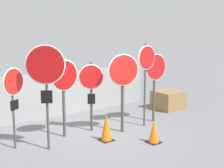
{
  "coord_description": "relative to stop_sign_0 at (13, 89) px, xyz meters",
  "views": [
    {
      "loc": [
        -4.76,
        -7.05,
        2.94
      ],
      "look_at": [
        0.62,
        0.0,
        1.38
      ],
      "focal_mm": 50.0,
      "sensor_mm": 36.0,
      "label": 1
    }
  ],
  "objects": [
    {
      "name": "traffic_cone_0",
      "position": [
        3.02,
        -1.77,
        -1.23
      ],
      "size": [
        0.34,
        0.34,
        0.61
      ],
      "color": "black",
      "rests_on": "ground"
    },
    {
      "name": "ground_plane",
      "position": [
        2.17,
        -0.26,
        -1.53
      ],
      "size": [
        40.0,
        40.0,
        0.0
      ],
      "primitive_type": "plane",
      "color": "slate"
    },
    {
      "name": "stop_sign_6",
      "position": [
        4.39,
        -0.43,
        0.03
      ],
      "size": [
        0.84,
        0.13,
        2.19
      ],
      "rotation": [
        0.0,
        0.0,
        -0.01
      ],
      "color": "#474238",
      "rests_on": "ground"
    },
    {
      "name": "stop_sign_0",
      "position": [
        0.0,
        0.0,
        0.0
      ],
      "size": [
        0.61,
        0.33,
        2.04
      ],
      "rotation": [
        0.0,
        0.0,
        0.47
      ],
      "color": "#474238",
      "rests_on": "ground"
    },
    {
      "name": "storage_crate",
      "position": [
        5.97,
        0.43,
        -1.19
      ],
      "size": [
        1.01,
        0.93,
        0.68
      ],
      "color": "olive",
      "rests_on": "ground"
    },
    {
      "name": "stop_sign_2",
      "position": [
        1.39,
        0.01,
        -0.0
      ],
      "size": [
        0.84,
        0.17,
        2.15
      ],
      "rotation": [
        0.0,
        0.0,
        0.09
      ],
      "color": "#474238",
      "rests_on": "ground"
    },
    {
      "name": "stop_sign_1",
      "position": [
        0.59,
        -0.57,
        0.4
      ],
      "size": [
        0.81,
        0.54,
        2.59
      ],
      "rotation": [
        0.0,
        0.0,
        -0.58
      ],
      "color": "#474238",
      "rests_on": "ground"
    },
    {
      "name": "fence_back",
      "position": [
        2.17,
        2.06,
        -0.77
      ],
      "size": [
        7.62,
        0.12,
        1.51
      ],
      "color": "gray",
      "rests_on": "ground"
    },
    {
      "name": "stop_sign_5",
      "position": [
        3.82,
        -0.6,
        0.37
      ],
      "size": [
        0.73,
        0.14,
        2.52
      ],
      "rotation": [
        0.0,
        0.0,
        0.09
      ],
      "color": "#474238",
      "rests_on": "ground"
    },
    {
      "name": "stop_sign_3",
      "position": [
        2.25,
        0.0,
        -0.12
      ],
      "size": [
        0.62,
        0.4,
        2.04
      ],
      "rotation": [
        0.0,
        0.0,
        -0.56
      ],
      "color": "#474238",
      "rests_on": "ground"
    },
    {
      "name": "stop_sign_4",
      "position": [
        2.91,
        -0.63,
        0.06
      ],
      "size": [
        0.86,
        0.32,
        2.27
      ],
      "rotation": [
        0.0,
        0.0,
        -0.32
      ],
      "color": "#474238",
      "rests_on": "ground"
    },
    {
      "name": "traffic_cone_1",
      "position": [
        2.12,
        -0.89,
        -1.16
      ],
      "size": [
        0.35,
        0.35,
        0.74
      ],
      "color": "black",
      "rests_on": "ground"
    }
  ]
}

